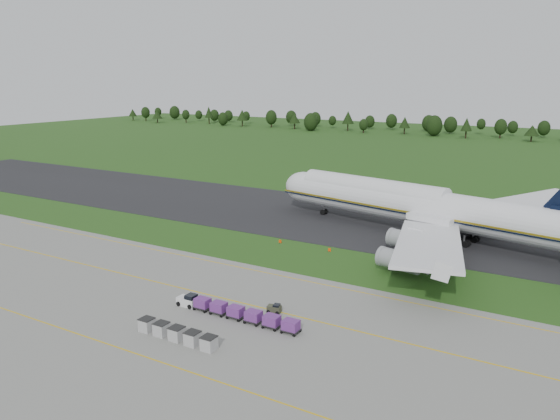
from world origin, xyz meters
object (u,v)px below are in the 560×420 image
Objects in this scene: baggage_train at (234,311)px; edge_markers at (356,254)px; aircraft at (420,205)px; uld_row at (177,333)px; utility_cart at (274,309)px.

baggage_train is 0.59× the size of edge_markers.
aircraft reaches higher than uld_row.
aircraft is 3.94× the size of baggage_train.
aircraft reaches higher than edge_markers.
uld_row is at bearing -98.51° from edge_markers.
aircraft is at bearing 83.50° from utility_cart.
utility_cart is at bearing 47.39° from baggage_train.
baggage_train reaches higher than utility_cart.
baggage_train is 32.19m from edge_markers.
uld_row is (-11.37, -59.70, -5.02)m from aircraft.
baggage_train is (-9.09, -51.22, -4.95)m from aircraft.
aircraft is 2.34× the size of edge_markers.
aircraft is 6.57× the size of uld_row.
edge_markers is at bearing 89.88° from utility_cart.
utility_cart is at bearing 64.43° from uld_row.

